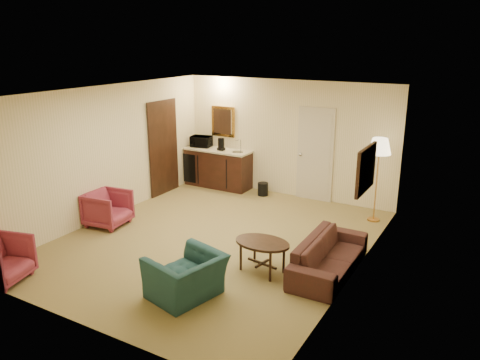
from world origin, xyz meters
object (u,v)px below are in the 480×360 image
at_px(rose_chair_near, 108,207).
at_px(microwave, 201,140).
at_px(coffee_table, 262,256).
at_px(rose_chair_far, 0,258).
at_px(wetbar_cabinet, 218,168).
at_px(floor_lamp, 377,180).
at_px(coffee_maker, 221,144).
at_px(sofa, 330,250).
at_px(teal_armchair, 186,270).
at_px(waste_bin, 263,189).

distance_m(rose_chair_near, microwave, 3.25).
relative_size(rose_chair_near, coffee_table, 0.86).
bearing_deg(rose_chair_far, wetbar_cabinet, -17.40).
bearing_deg(floor_lamp, rose_chair_far, -128.65).
bearing_deg(coffee_table, coffee_maker, 130.15).
height_order(wetbar_cabinet, microwave, microwave).
xyz_separation_m(sofa, coffee_maker, (-3.69, 2.81, 0.70)).
bearing_deg(rose_chair_near, floor_lamp, -64.68).
relative_size(sofa, coffee_table, 2.14).
height_order(teal_armchair, coffee_table, teal_armchair).
xyz_separation_m(wetbar_cabinet, sofa, (3.80, -2.85, -0.10)).
distance_m(sofa, coffee_maker, 4.69).
distance_m(wetbar_cabinet, floor_lamp, 3.89).
bearing_deg(sofa, teal_armchair, 137.86).
height_order(rose_chair_near, floor_lamp, floor_lamp).
distance_m(rose_chair_near, waste_bin, 3.54).
bearing_deg(wetbar_cabinet, waste_bin, -3.21).
relative_size(floor_lamp, waste_bin, 5.62).
bearing_deg(waste_bin, sofa, -47.41).
bearing_deg(rose_chair_far, waste_bin, -30.17).
relative_size(waste_bin, microwave, 0.62).
height_order(sofa, waste_bin, sofa).
distance_m(waste_bin, microwave, 1.99).
relative_size(teal_armchair, rose_chair_far, 1.28).
xyz_separation_m(floor_lamp, waste_bin, (-2.60, 0.30, -0.68)).
xyz_separation_m(wetbar_cabinet, coffee_maker, (0.11, -0.04, 0.60)).
distance_m(rose_chair_near, coffee_maker, 3.24).
bearing_deg(microwave, sofa, -43.46).
relative_size(coffee_table, floor_lamp, 0.52).
relative_size(sofa, coffee_maker, 6.52).
bearing_deg(coffee_table, rose_chair_near, 176.50).
relative_size(wetbar_cabinet, floor_lamp, 0.99).
xyz_separation_m(wetbar_cabinet, waste_bin, (1.25, -0.07, -0.31)).
xyz_separation_m(rose_chair_far, coffee_maker, (0.38, 5.48, 0.69)).
distance_m(teal_armchair, rose_chair_far, 2.79).
distance_m(rose_chair_far, waste_bin, 5.66).
distance_m(rose_chair_near, rose_chair_far, 2.39).
height_order(coffee_table, floor_lamp, floor_lamp).
bearing_deg(teal_armchair, wetbar_cabinet, -139.01).
xyz_separation_m(teal_armchair, coffee_maker, (-2.22, 4.49, 0.65)).
distance_m(wetbar_cabinet, coffee_table, 4.44).
distance_m(rose_chair_far, microwave, 5.60).
height_order(rose_chair_near, rose_chair_far, rose_chair_near).
bearing_deg(floor_lamp, microwave, 174.71).
bearing_deg(coffee_table, sofa, 29.32).
distance_m(wetbar_cabinet, teal_armchair, 5.09).
relative_size(rose_chair_near, waste_bin, 2.51).
bearing_deg(wetbar_cabinet, teal_armchair, -62.69).
height_order(wetbar_cabinet, teal_armchair, wetbar_cabinet).
bearing_deg(teal_armchair, rose_chair_far, -55.40).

